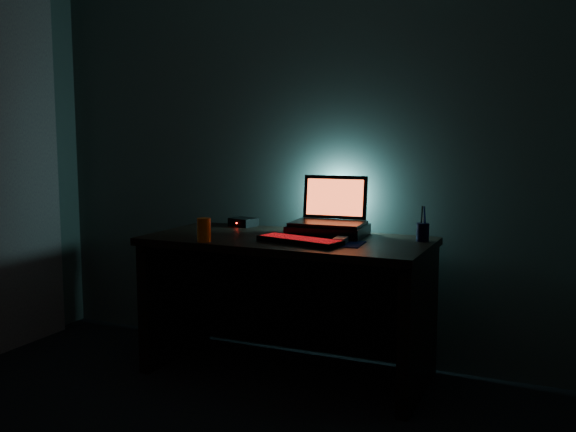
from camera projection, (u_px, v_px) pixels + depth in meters
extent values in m
cube|color=#4A5551|center=(314.00, 142.00, 3.67)|extent=(3.50, 0.00, 2.50)
cube|color=black|center=(287.00, 241.00, 3.39)|extent=(1.50, 0.70, 0.04)
cube|color=black|center=(176.00, 297.00, 3.73)|extent=(0.06, 0.64, 0.71)
cube|color=black|center=(419.00, 326.00, 3.15)|extent=(0.06, 0.64, 0.71)
cube|color=black|center=(310.00, 296.00, 3.74)|extent=(1.38, 0.02, 0.65)
cube|color=#B5A391|center=(14.00, 158.00, 3.85)|extent=(0.06, 0.65, 2.30)
cube|color=black|center=(328.00, 230.00, 3.44)|extent=(0.42, 0.33, 0.06)
cube|color=black|center=(328.00, 223.00, 3.44)|extent=(0.40, 0.28, 0.02)
cube|color=black|center=(335.00, 197.00, 3.54)|extent=(0.36, 0.07, 0.24)
cube|color=#FF471A|center=(335.00, 197.00, 3.53)|extent=(0.32, 0.05, 0.20)
cube|color=black|center=(300.00, 241.00, 3.22)|extent=(0.47, 0.25, 0.03)
cube|color=red|center=(300.00, 238.00, 3.21)|extent=(0.45, 0.22, 0.00)
cube|color=#0B174F|center=(341.00, 244.00, 3.19)|extent=(0.24, 0.22, 0.00)
cube|color=#929297|center=(341.00, 240.00, 3.19)|extent=(0.07, 0.10, 0.03)
cylinder|color=black|center=(423.00, 232.00, 3.27)|extent=(0.07, 0.07, 0.09)
cylinder|color=#F75F0D|center=(204.00, 230.00, 3.25)|extent=(0.07, 0.07, 0.12)
cube|color=black|center=(243.00, 222.00, 3.82)|extent=(0.17, 0.15, 0.05)
sphere|color=#FF0C07|center=(237.00, 223.00, 3.77)|extent=(0.01, 0.01, 0.01)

